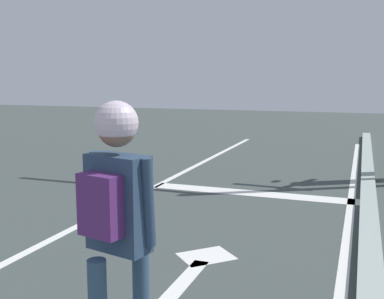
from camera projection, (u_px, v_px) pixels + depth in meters
The scene contains 8 objects.
lane_line_center at pixel (61, 235), 5.81m from camera, with size 0.12×20.00×0.01m, color silver.
lane_line_curbside at pixel (343, 273), 4.66m from camera, with size 0.12×20.00×0.01m, color silver.
stop_bar at pixel (252, 193), 7.94m from camera, with size 3.52×0.40×0.01m, color silver.
lane_arrow_stem at pixel (177, 288), 4.32m from camera, with size 0.16×1.40×0.01m, color silver.
lane_arrow_head at pixel (206, 256), 5.11m from camera, with size 0.56×0.44×0.01m, color silver.
curb_strip at pixel (370, 270), 4.57m from camera, with size 0.24×24.00×0.14m, color #94A29B.
skater at pixel (117, 206), 2.75m from camera, with size 0.47×0.63×1.72m.
traffic_signal_mast at pixel (356, 7), 8.34m from camera, with size 3.88×0.34×4.84m.
Camera 1 is at (2.81, 1.32, 1.92)m, focal length 43.52 mm.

